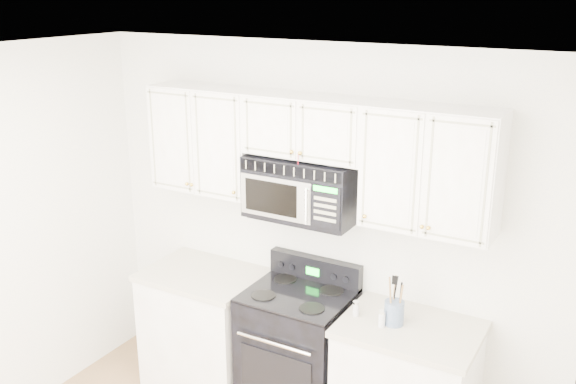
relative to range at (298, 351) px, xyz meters
The scene contains 8 objects.
room 1.67m from the range, 89.71° to the right, with size 3.51×3.51×2.61m.
base_cabinet_left 0.79m from the range, behind, with size 0.86×0.65×0.92m.
range is the anchor object (origin of this frame).
upper_cabinets 1.46m from the range, 86.79° to the left, with size 2.44×0.37×0.75m.
microwave 1.18m from the range, 105.20° to the left, with size 0.75×0.42×0.41m.
utensil_crock 0.88m from the range, ahead, with size 0.12×0.12×0.33m.
shaker_salt 0.67m from the range, ahead, with size 0.04×0.04×0.10m.
shaker_pepper 0.83m from the range, 10.05° to the right, with size 0.05×0.05×0.11m.
Camera 1 is at (1.88, -2.02, 2.93)m, focal length 40.00 mm.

